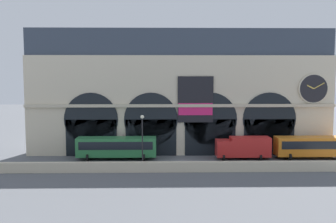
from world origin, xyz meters
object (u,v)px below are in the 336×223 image
(box_truck_mideast, at_px, (244,147))
(bus_east, at_px, (315,146))
(bus_midwest, at_px, (117,147))
(street_lamp_quayside, at_px, (142,135))

(box_truck_mideast, height_order, bus_east, box_truck_mideast)
(bus_midwest, relative_size, box_truck_mideast, 1.47)
(bus_midwest, xyz_separation_m, street_lamp_quayside, (3.88, -6.17, 2.63))
(box_truck_mideast, height_order, street_lamp_quayside, street_lamp_quayside)
(box_truck_mideast, bearing_deg, bus_midwest, 179.69)
(bus_midwest, distance_m, box_truck_mideast, 17.77)
(bus_east, bearing_deg, bus_midwest, 179.80)
(bus_midwest, height_order, street_lamp_quayside, street_lamp_quayside)
(bus_east, distance_m, street_lamp_quayside, 24.83)
(box_truck_mideast, distance_m, bus_east, 10.05)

